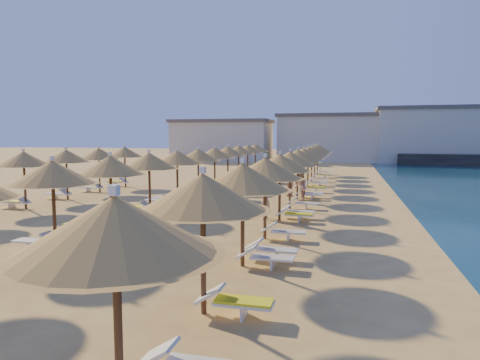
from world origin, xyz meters
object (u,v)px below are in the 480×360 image
(parasol_row_west, at_px, (188,157))
(beachgoer_a, at_px, (265,198))
(beachgoer_b, at_px, (300,187))
(beachgoer_c, at_px, (290,184))
(parasol_row_east, at_px, (294,158))

(parasol_row_west, height_order, beachgoer_a, parasol_row_west)
(beachgoer_b, distance_m, beachgoer_c, 2.60)
(beachgoer_a, bearing_deg, beachgoer_b, 167.18)
(parasol_row_east, bearing_deg, beachgoer_b, 58.21)
(parasol_row_west, xyz_separation_m, beachgoer_c, (5.81, 2.95, -1.79))
(parasol_row_west, xyz_separation_m, beachgoer_b, (6.76, 0.52, -1.69))
(parasol_row_west, bearing_deg, beachgoer_b, 4.43)
(beachgoer_c, bearing_deg, beachgoer_b, -45.66)
(parasol_row_east, distance_m, parasol_row_west, 6.44)
(parasol_row_east, distance_m, beachgoer_b, 1.80)
(parasol_row_east, xyz_separation_m, parasol_row_west, (-6.44, 0.00, 0.00))
(parasol_row_west, relative_size, beachgoer_b, 22.51)
(beachgoer_b, bearing_deg, beachgoer_c, -171.67)
(parasol_row_east, height_order, beachgoer_a, parasol_row_east)
(beachgoer_c, bearing_deg, parasol_row_east, -55.09)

